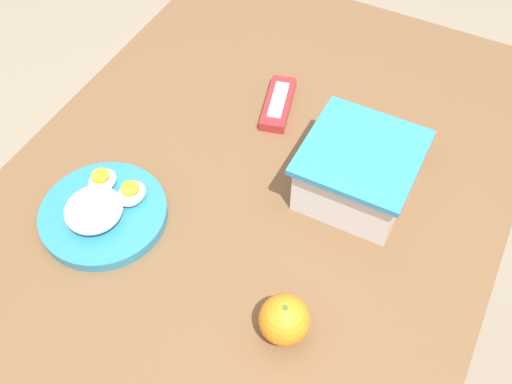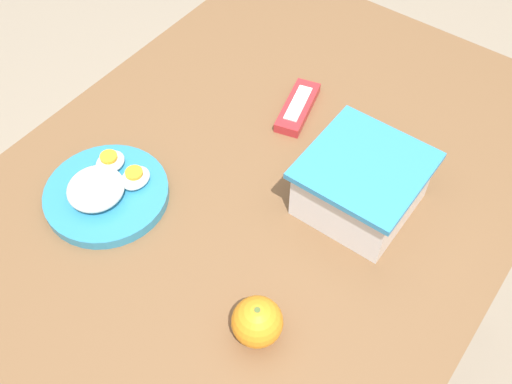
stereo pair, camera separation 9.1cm
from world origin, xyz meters
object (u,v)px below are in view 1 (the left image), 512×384
object	(u,v)px
orange_fruit	(284,320)
candy_bar	(278,103)
food_container	(358,174)
rice_plate	(102,210)

from	to	relation	value
orange_fruit	candy_bar	bearing A→B (deg)	-153.26
food_container	candy_bar	xyz separation A→B (m)	(-0.12, -0.19, -0.03)
orange_fruit	rice_plate	xyz separation A→B (m)	(-0.04, -0.33, -0.01)
candy_bar	orange_fruit	bearing A→B (deg)	26.74
rice_plate	candy_bar	xyz separation A→B (m)	(-0.34, 0.13, -0.01)
orange_fruit	food_container	bearing A→B (deg)	-179.60
rice_plate	candy_bar	bearing A→B (deg)	158.70
food_container	candy_bar	distance (m)	0.23
rice_plate	candy_bar	distance (m)	0.37
candy_bar	food_container	bearing A→B (deg)	58.78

